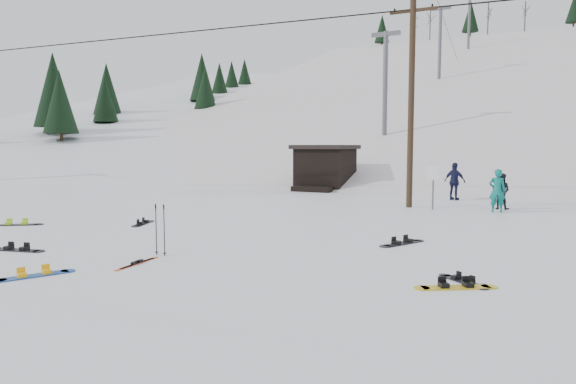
% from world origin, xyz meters
% --- Properties ---
extents(ground, '(200.00, 200.00, 0.00)m').
position_xyz_m(ground, '(0.00, 0.00, 0.00)').
color(ground, white).
rests_on(ground, ground).
extents(ski_slope, '(60.00, 85.24, 65.97)m').
position_xyz_m(ski_slope, '(0.00, 55.00, -12.00)').
color(ski_slope, silver).
rests_on(ski_slope, ground).
extents(ridge_left, '(47.54, 95.03, 58.38)m').
position_xyz_m(ridge_left, '(-36.00, 48.00, -11.00)').
color(ridge_left, white).
rests_on(ridge_left, ground).
extents(treeline_left, '(20.00, 64.00, 10.00)m').
position_xyz_m(treeline_left, '(-34.00, 40.00, 0.00)').
color(treeline_left, black).
rests_on(treeline_left, ground).
extents(treeline_crest, '(50.00, 6.00, 10.00)m').
position_xyz_m(treeline_crest, '(0.00, 86.00, 0.00)').
color(treeline_crest, black).
rests_on(treeline_crest, ski_slope).
extents(utility_pole, '(2.00, 0.26, 9.00)m').
position_xyz_m(utility_pole, '(2.00, 14.00, 4.68)').
color(utility_pole, '#3A2819').
rests_on(utility_pole, ground).
extents(trail_sign, '(0.50, 0.09, 1.85)m').
position_xyz_m(trail_sign, '(3.10, 13.58, 1.27)').
color(trail_sign, '#595B60').
rests_on(trail_sign, ground).
extents(lift_hut, '(3.40, 4.10, 2.75)m').
position_xyz_m(lift_hut, '(-5.00, 20.94, 1.36)').
color(lift_hut, black).
rests_on(lift_hut, ground).
extents(lift_tower_near, '(2.20, 0.36, 8.00)m').
position_xyz_m(lift_tower_near, '(-4.00, 30.00, 7.86)').
color(lift_tower_near, '#595B60').
rests_on(lift_tower_near, ski_slope).
extents(lift_tower_mid, '(2.20, 0.36, 8.00)m').
position_xyz_m(lift_tower_mid, '(-4.00, 50.00, 14.36)').
color(lift_tower_mid, '#595B60').
rests_on(lift_tower_mid, ski_slope).
extents(lift_tower_far, '(2.20, 0.36, 8.00)m').
position_xyz_m(lift_tower_far, '(-4.00, 70.00, 20.86)').
color(lift_tower_far, '#595B60').
rests_on(lift_tower_far, ski_slope).
extents(hero_snowboard, '(0.84, 1.48, 0.11)m').
position_xyz_m(hero_snowboard, '(-1.82, -1.49, 0.03)').
color(hero_snowboard, '#184A9E').
rests_on(hero_snowboard, ground).
extents(hero_skis, '(0.24, 1.47, 0.08)m').
position_xyz_m(hero_skis, '(-0.74, 0.32, 0.02)').
color(hero_skis, '#C94414').
rests_on(hero_skis, ground).
extents(ski_poles, '(0.35, 0.09, 1.26)m').
position_xyz_m(ski_poles, '(-0.92, 1.30, 0.65)').
color(ski_poles, black).
rests_on(ski_poles, ground).
extents(board_scatter_a, '(1.57, 0.62, 0.11)m').
position_xyz_m(board_scatter_a, '(-4.57, 0.02, 0.03)').
color(board_scatter_a, black).
rests_on(board_scatter_a, ground).
extents(board_scatter_b, '(0.70, 1.44, 0.11)m').
position_xyz_m(board_scatter_b, '(-4.90, 4.93, 0.03)').
color(board_scatter_b, black).
rests_on(board_scatter_b, ground).
extents(board_scatter_c, '(1.45, 1.15, 0.12)m').
position_xyz_m(board_scatter_c, '(-8.50, 2.75, 0.03)').
color(board_scatter_c, black).
rests_on(board_scatter_c, ground).
extents(board_scatter_d, '(1.05, 0.90, 0.09)m').
position_xyz_m(board_scatter_d, '(6.07, 2.11, 0.02)').
color(board_scatter_d, black).
rests_on(board_scatter_d, ground).
extents(board_scatter_e, '(1.41, 0.99, 0.11)m').
position_xyz_m(board_scatter_e, '(6.02, 1.59, 0.03)').
color(board_scatter_e, yellow).
rests_on(board_scatter_e, ground).
extents(board_scatter_f, '(0.89, 1.55, 0.12)m').
position_xyz_m(board_scatter_f, '(3.97, 5.47, 0.03)').
color(board_scatter_f, black).
rests_on(board_scatter_f, ground).
extents(skier_teal, '(0.70, 0.53, 1.76)m').
position_xyz_m(skier_teal, '(5.58, 13.92, 0.88)').
color(skier_teal, '#0B7267').
rests_on(skier_teal, ground).
extents(skier_dark, '(0.85, 0.72, 1.53)m').
position_xyz_m(skier_dark, '(5.63, 15.08, 0.76)').
color(skier_dark, black).
rests_on(skier_dark, ground).
extents(skier_navy, '(1.18, 0.78, 1.86)m').
position_xyz_m(skier_navy, '(3.24, 18.02, 0.93)').
color(skier_navy, '#17193A').
rests_on(skier_navy, ground).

